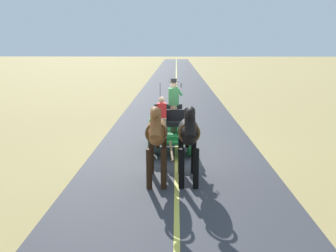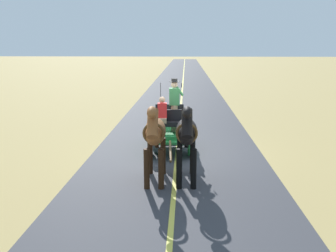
{
  "view_description": "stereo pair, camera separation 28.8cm",
  "coord_description": "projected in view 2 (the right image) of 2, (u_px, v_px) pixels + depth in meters",
  "views": [
    {
      "loc": [
        0.03,
        11.65,
        3.58
      ],
      "look_at": [
        0.27,
        0.82,
        1.1
      ],
      "focal_mm": 38.07,
      "sensor_mm": 36.0,
      "label": 1
    },
    {
      "loc": [
        -0.26,
        11.64,
        3.58
      ],
      "look_at": [
        0.27,
        0.82,
        1.1
      ],
      "focal_mm": 38.07,
      "sensor_mm": 36.0,
      "label": 2
    }
  ],
  "objects": [
    {
      "name": "road_surface",
      "position": [
        177.0,
        152.0,
        12.14
      ],
      "size": [
        5.71,
        160.0,
        0.01
      ],
      "primitive_type": "cube",
      "color": "#38383D",
      "rests_on": "ground"
    },
    {
      "name": "horse_off_side",
      "position": [
        155.0,
        134.0,
        9.19
      ],
      "size": [
        0.59,
        2.13,
        2.21
      ],
      "color": "brown",
      "rests_on": "ground"
    },
    {
      "name": "horse_near_side",
      "position": [
        187.0,
        134.0,
        9.2
      ],
      "size": [
        0.57,
        2.13,
        2.21
      ],
      "color": "black",
      "rests_on": "ground"
    },
    {
      "name": "ground_plane",
      "position": [
        177.0,
        152.0,
        12.14
      ],
      "size": [
        200.0,
        200.0,
        0.0
      ],
      "primitive_type": "plane",
      "color": "tan"
    },
    {
      "name": "road_centre_stripe",
      "position": [
        177.0,
        152.0,
        12.14
      ],
      "size": [
        0.12,
        160.0,
        0.0
      ],
      "primitive_type": "cube",
      "color": "#DBCC4C",
      "rests_on": "road_surface"
    },
    {
      "name": "horse_drawn_carriage",
      "position": [
        170.0,
        127.0,
        12.26
      ],
      "size": [
        1.53,
        4.51,
        2.5
      ],
      "color": "#1E7233",
      "rests_on": "ground"
    }
  ]
}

